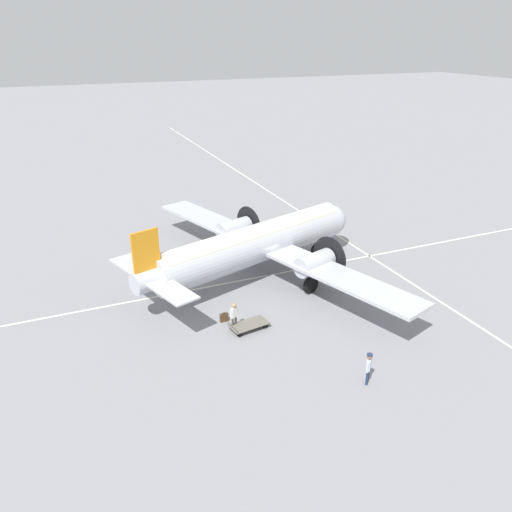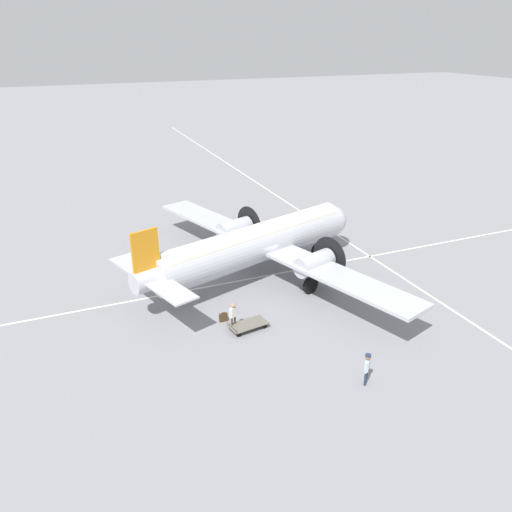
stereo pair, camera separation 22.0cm
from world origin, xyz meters
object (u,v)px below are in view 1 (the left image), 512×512
at_px(suitcase_near_door, 224,317).
at_px(baggage_cart, 249,325).
at_px(crew_foreground, 369,365).
at_px(airliner_main, 260,243).
at_px(passenger_boarding, 234,314).

xyz_separation_m(suitcase_near_door, baggage_cart, (0.98, -1.30, 0.02)).
bearing_deg(crew_foreground, airliner_main, 45.96).
height_order(airliner_main, crew_foreground, airliner_main).
height_order(airliner_main, suitcase_near_door, airliner_main).
bearing_deg(airliner_main, passenger_boarding, -143.37).
bearing_deg(airliner_main, crew_foreground, -107.95).
distance_m(airliner_main, suitcase_near_door, 6.73).
distance_m(airliner_main, passenger_boarding, 7.16).
bearing_deg(baggage_cart, crew_foreground, -71.65).
height_order(airliner_main, passenger_boarding, airliner_main).
bearing_deg(baggage_cart, passenger_boarding, 149.77).
distance_m(passenger_boarding, suitcase_near_door, 1.28).
bearing_deg(passenger_boarding, airliner_main, 30.53).
relative_size(suitcase_near_door, baggage_cart, 0.24).
xyz_separation_m(crew_foreground, passenger_boarding, (-4.08, 6.86, -0.02)).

